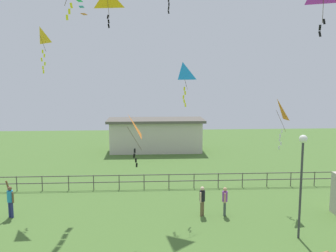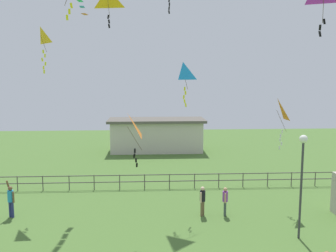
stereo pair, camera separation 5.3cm
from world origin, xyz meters
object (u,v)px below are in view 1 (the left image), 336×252
object	(u,v)px
person_0	(225,199)
kite_4	(277,112)
kite_5	(128,128)
person_3	(10,199)
lamppost	(302,164)
kite_2	(183,73)
kite_7	(40,37)
person_1	(202,199)

from	to	relation	value
person_0	kite_4	distance (m)	5.50
person_0	kite_5	size ratio (longest dim) A/B	0.63
person_3	kite_4	xyz separation A→B (m)	(14.02, 0.99, 4.28)
person_3	kite_4	size ratio (longest dim) A/B	0.69
lamppost	kite_2	world-z (taller)	kite_2
lamppost	kite_7	world-z (taller)	kite_7
kite_4	kite_7	xyz separation A→B (m)	(-12.81, 1.39, 4.05)
lamppost	kite_5	bearing A→B (deg)	174.38
person_1	person_0	bearing A→B (deg)	-2.01
person_0	kite_2	distance (m)	7.00
kite_2	kite_7	xyz separation A→B (m)	(-7.71, 1.11, 1.95)
kite_4	person_1	bearing A→B (deg)	-162.46
person_1	kite_4	bearing A→B (deg)	17.54
person_0	person_3	xyz separation A→B (m)	(-10.98, 0.38, 0.10)
lamppost	person_3	size ratio (longest dim) A/B	2.44
person_1	kite_7	xyz separation A→B (m)	(-8.60, 2.72, 8.40)
kite_4	kite_2	bearing A→B (deg)	176.85
lamppost	person_1	bearing A→B (deg)	143.44
kite_4	kite_5	world-z (taller)	kite_4
kite_4	kite_7	size ratio (longest dim) A/B	1.10
person_3	kite_7	bearing A→B (deg)	63.06
person_1	kite_4	distance (m)	6.20
lamppost	kite_2	distance (m)	7.69
person_1	person_3	world-z (taller)	person_3
kite_7	kite_4	bearing A→B (deg)	-6.20
person_3	kite_5	world-z (taller)	kite_5
person_0	kite_2	bearing A→B (deg)	141.25
person_1	kite_5	distance (m)	5.86
kite_4	kite_5	bearing A→B (deg)	-156.15
lamppost	person_3	bearing A→B (deg)	166.71
person_0	kite_2	size ratio (longest dim) A/B	0.63
kite_5	kite_7	xyz separation A→B (m)	(-4.93, 4.88, 4.36)
kite_2	kite_7	bearing A→B (deg)	171.80
kite_5	person_0	bearing A→B (deg)	23.57
person_0	kite_7	world-z (taller)	kite_7
kite_2	kite_5	bearing A→B (deg)	-126.43
person_1	person_3	size ratio (longest dim) A/B	0.81
lamppost	kite_5	xyz separation A→B (m)	(-7.57, 0.74, 1.55)
kite_5	kite_7	world-z (taller)	kite_7
person_0	kite_2	world-z (taller)	kite_2
person_0	kite_4	bearing A→B (deg)	24.29
person_3	kite_4	bearing A→B (deg)	4.04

